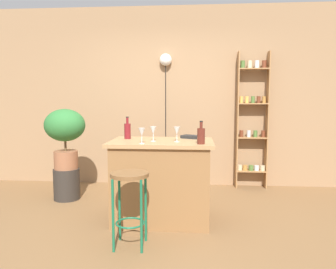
% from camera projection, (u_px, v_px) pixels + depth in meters
% --- Properties ---
extents(ground, '(12.00, 12.00, 0.00)m').
position_uv_depth(ground, '(159.00, 230.00, 3.48)').
color(ground, brown).
extents(back_wall, '(6.40, 0.10, 2.80)m').
position_uv_depth(back_wall, '(172.00, 97.00, 5.26)').
color(back_wall, '#997551').
rests_on(back_wall, ground).
extents(kitchen_counter, '(1.14, 0.75, 0.91)m').
position_uv_depth(kitchen_counter, '(162.00, 180.00, 3.72)').
color(kitchen_counter, olive).
rests_on(kitchen_counter, ground).
extents(bar_stool, '(0.35, 0.35, 0.70)m').
position_uv_depth(bar_stool, '(130.00, 191.00, 3.04)').
color(bar_stool, '#196642').
rests_on(bar_stool, ground).
extents(spice_shelf, '(0.47, 0.17, 2.08)m').
position_uv_depth(spice_shelf, '(252.00, 120.00, 5.04)').
color(spice_shelf, '#9E7042').
rests_on(spice_shelf, ground).
extents(plant_stool, '(0.35, 0.35, 0.42)m').
position_uv_depth(plant_stool, '(67.00, 184.00, 4.53)').
color(plant_stool, '#2D2823').
rests_on(plant_stool, ground).
extents(potted_plant, '(0.55, 0.49, 0.82)m').
position_uv_depth(potted_plant, '(65.00, 131.00, 4.45)').
color(potted_plant, '#935B3D').
rests_on(potted_plant, plant_stool).
extents(bottle_spirits_clear, '(0.07, 0.07, 0.26)m').
position_uv_depth(bottle_spirits_clear, '(127.00, 130.00, 3.84)').
color(bottle_spirits_clear, maroon).
rests_on(bottle_spirits_clear, kitchen_counter).
extents(bottle_sauce_amber, '(0.08, 0.08, 0.24)m').
position_uv_depth(bottle_sauce_amber, '(201.00, 135.00, 3.39)').
color(bottle_sauce_amber, '#5B2319').
rests_on(bottle_sauce_amber, kitchen_counter).
extents(wine_glass_left, '(0.07, 0.07, 0.16)m').
position_uv_depth(wine_glass_left, '(142.00, 132.00, 3.41)').
color(wine_glass_left, silver).
rests_on(wine_glass_left, kitchen_counter).
extents(wine_glass_center, '(0.07, 0.07, 0.16)m').
position_uv_depth(wine_glass_center, '(153.00, 131.00, 3.60)').
color(wine_glass_center, silver).
rests_on(wine_glass_center, kitchen_counter).
extents(wine_glass_right, '(0.07, 0.07, 0.16)m').
position_uv_depth(wine_glass_right, '(177.00, 131.00, 3.57)').
color(wine_glass_right, silver).
rests_on(wine_glass_right, kitchen_counter).
extents(cookbook, '(0.25, 0.23, 0.03)m').
position_uv_depth(cookbook, '(191.00, 137.00, 3.89)').
color(cookbook, black).
rests_on(cookbook, kitchen_counter).
extents(pendant_globe_light, '(0.19, 0.19, 2.07)m').
position_uv_depth(pendant_globe_light, '(166.00, 62.00, 5.10)').
color(pendant_globe_light, black).
rests_on(pendant_globe_light, ground).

